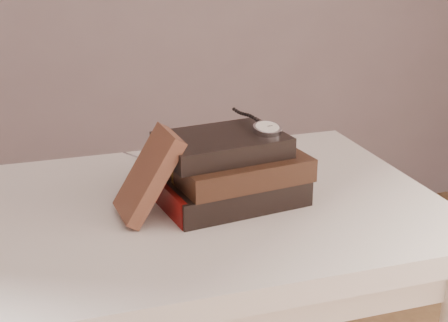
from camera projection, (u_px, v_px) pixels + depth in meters
name	position (u px, v px, depth m)	size (l,w,h in m)	color
table	(154.00, 256.00, 1.15)	(1.00, 0.60, 0.75)	beige
book_stack	(230.00, 171.00, 1.13)	(0.26, 0.19, 0.12)	black
journal	(148.00, 175.00, 1.06)	(0.02, 0.10, 0.16)	#47261B
pocket_watch	(265.00, 127.00, 1.13)	(0.06, 0.15, 0.02)	silver
eyeglasses	(167.00, 157.00, 1.16)	(0.11, 0.13, 0.05)	silver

